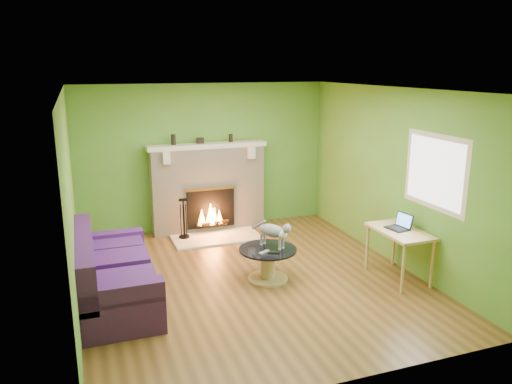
% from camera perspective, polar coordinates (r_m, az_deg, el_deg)
% --- Properties ---
extents(floor, '(5.00, 5.00, 0.00)m').
position_cam_1_polar(floor, '(7.07, -0.63, -9.93)').
color(floor, brown).
rests_on(floor, ground).
extents(ceiling, '(5.00, 5.00, 0.00)m').
position_cam_1_polar(ceiling, '(6.45, -0.69, 11.64)').
color(ceiling, white).
rests_on(ceiling, wall_back).
extents(wall_back, '(5.00, 0.00, 5.00)m').
position_cam_1_polar(wall_back, '(8.99, -5.89, 3.97)').
color(wall_back, '#51802A').
rests_on(wall_back, floor).
extents(wall_front, '(5.00, 0.00, 5.00)m').
position_cam_1_polar(wall_front, '(4.46, 9.98, -6.95)').
color(wall_front, '#51802A').
rests_on(wall_front, floor).
extents(wall_left, '(0.00, 5.00, 5.00)m').
position_cam_1_polar(wall_left, '(6.30, -20.39, -1.32)').
color(wall_left, '#51802A').
rests_on(wall_left, floor).
extents(wall_right, '(0.00, 5.00, 5.00)m').
position_cam_1_polar(wall_right, '(7.65, 15.48, 1.71)').
color(wall_right, '#51802A').
rests_on(wall_right, floor).
extents(window_frame, '(0.00, 1.20, 1.20)m').
position_cam_1_polar(window_frame, '(6.90, 19.80, 2.17)').
color(window_frame, silver).
rests_on(window_frame, wall_right).
extents(window_pane, '(0.00, 1.06, 1.06)m').
position_cam_1_polar(window_pane, '(6.90, 19.75, 2.17)').
color(window_pane, white).
rests_on(window_pane, wall_right).
extents(fireplace, '(2.10, 0.46, 1.58)m').
position_cam_1_polar(fireplace, '(8.92, -5.51, 0.44)').
color(fireplace, beige).
rests_on(fireplace, floor).
extents(hearth, '(1.50, 0.75, 0.03)m').
position_cam_1_polar(hearth, '(8.66, -4.55, -5.20)').
color(hearth, beige).
rests_on(hearth, floor).
extents(mantel, '(2.10, 0.28, 0.08)m').
position_cam_1_polar(mantel, '(8.75, -5.60, 5.29)').
color(mantel, beige).
rests_on(mantel, fireplace).
extents(sofa, '(0.91, 2.01, 0.90)m').
position_cam_1_polar(sofa, '(6.55, -16.20, -9.21)').
color(sofa, '#411A62').
rests_on(sofa, floor).
extents(coffee_table, '(0.80, 0.80, 0.45)m').
position_cam_1_polar(coffee_table, '(6.96, 1.35, -7.97)').
color(coffee_table, tan).
rests_on(coffee_table, floor).
extents(desk, '(0.55, 0.95, 0.71)m').
position_cam_1_polar(desk, '(7.16, 16.11, -4.85)').
color(desk, tan).
rests_on(desk, floor).
extents(cat, '(0.53, 0.64, 0.39)m').
position_cam_1_polar(cat, '(6.90, 1.85, -4.77)').
color(cat, slate).
rests_on(cat, coffee_table).
extents(remote_silver, '(0.17, 0.12, 0.02)m').
position_cam_1_polar(remote_silver, '(6.75, 0.93, -6.87)').
color(remote_silver, gray).
rests_on(remote_silver, coffee_table).
extents(remote_black, '(0.16, 0.10, 0.02)m').
position_cam_1_polar(remote_black, '(6.74, 2.08, -6.92)').
color(remote_black, black).
rests_on(remote_black, coffee_table).
extents(laptop, '(0.30, 0.33, 0.22)m').
position_cam_1_polar(laptop, '(7.12, 15.85, -3.26)').
color(laptop, black).
rests_on(laptop, desk).
extents(fire_tools, '(0.19, 0.19, 0.70)m').
position_cam_1_polar(fire_tools, '(8.57, -8.26, -2.95)').
color(fire_tools, black).
rests_on(fire_tools, hearth).
extents(mantel_vase_left, '(0.08, 0.08, 0.18)m').
position_cam_1_polar(mantel_vase_left, '(8.64, -9.43, 5.93)').
color(mantel_vase_left, black).
rests_on(mantel_vase_left, mantel).
extents(mantel_vase_right, '(0.07, 0.07, 0.14)m').
position_cam_1_polar(mantel_vase_right, '(8.88, -2.90, 6.19)').
color(mantel_vase_right, black).
rests_on(mantel_vase_right, mantel).
extents(mantel_box, '(0.12, 0.08, 0.10)m').
position_cam_1_polar(mantel_box, '(8.74, -6.39, 5.86)').
color(mantel_box, black).
rests_on(mantel_box, mantel).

